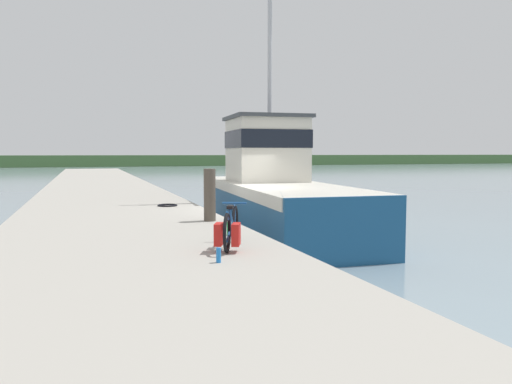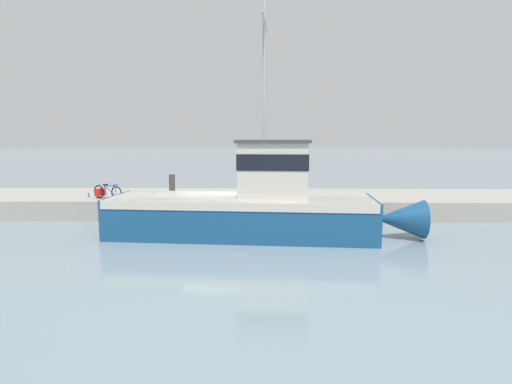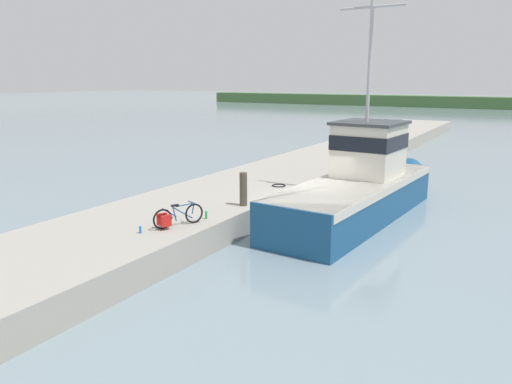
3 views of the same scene
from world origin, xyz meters
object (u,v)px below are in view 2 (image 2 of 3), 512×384
fishing_boat_main (256,204)px  bicycle_touring (105,192)px  water_bottle_by_bike (89,195)px  water_bottle_on_curb (129,197)px  mooring_post (172,187)px

fishing_boat_main → bicycle_touring: size_ratio=7.49×
water_bottle_by_bike → water_bottle_on_curb: bearing=70.6°
bicycle_touring → water_bottle_by_bike: (-0.47, -1.02, -0.22)m
mooring_post → water_bottle_on_curb: 2.19m
fishing_boat_main → bicycle_touring: bearing=-111.7°
bicycle_touring → water_bottle_by_bike: bicycle_touring is taller
water_bottle_on_curb → bicycle_touring: bearing=-104.8°
bicycle_touring → water_bottle_on_curb: size_ratio=6.36×
bicycle_touring → water_bottle_on_curb: bicycle_touring is taller
fishing_boat_main → water_bottle_by_bike: size_ratio=56.24×
mooring_post → water_bottle_on_curb: bearing=-94.0°
water_bottle_by_bike → water_bottle_on_curb: 2.42m
water_bottle_by_bike → bicycle_touring: bearing=65.3°
water_bottle_on_curb → water_bottle_by_bike: bearing=-109.4°
water_bottle_by_bike → fishing_boat_main: bearing=64.4°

